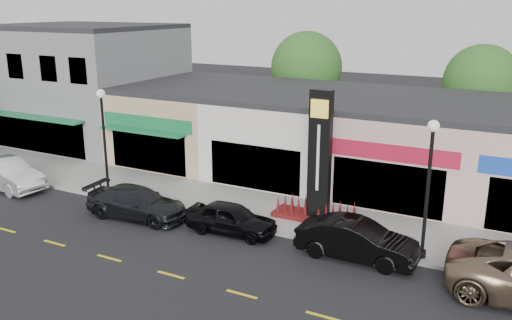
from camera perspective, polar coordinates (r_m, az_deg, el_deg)
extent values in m
plane|color=black|center=(22.99, -4.47, -8.85)|extent=(120.00, 120.00, 0.00)
cube|color=gray|center=(26.44, 0.52, -5.19)|extent=(52.00, 4.30, 0.15)
cube|color=gray|center=(24.60, -1.87, -6.88)|extent=(52.00, 0.20, 0.15)
cube|color=slate|center=(41.59, -17.53, 7.53)|extent=(12.00, 10.00, 8.00)
cube|color=#262628|center=(41.23, -18.02, 13.23)|extent=(12.00, 10.00, 0.30)
cube|color=black|center=(38.77, -22.32, 2.56)|extent=(9.00, 0.10, 2.40)
cube|color=#197242|center=(38.20, -23.09, 4.29)|extent=(9.50, 1.00, 0.14)
cube|color=black|center=(38.84, -23.98, 9.02)|extent=(1.40, 0.10, 1.60)
cube|color=black|center=(36.56, -20.98, 8.97)|extent=(1.40, 0.10, 1.60)
cube|color=black|center=(34.74, -18.19, 8.91)|extent=(1.40, 0.10, 1.60)
cube|color=tan|center=(35.91, -6.40, 4.07)|extent=(7.00, 10.00, 4.50)
cube|color=#262628|center=(35.49, -6.52, 7.86)|extent=(7.00, 10.00, 0.30)
cube|color=black|center=(32.23, -11.24, 0.91)|extent=(5.25, 0.10, 2.40)
cube|color=#197242|center=(31.84, -11.40, 3.86)|extent=(6.30, 0.12, 0.80)
cube|color=#197242|center=(31.58, -11.87, 3.00)|extent=(5.60, 0.90, 0.12)
cube|color=beige|center=(32.60, 3.90, 2.90)|extent=(7.00, 10.00, 4.50)
cube|color=#262628|center=(32.14, 3.98, 7.07)|extent=(7.00, 10.00, 0.30)
cube|color=black|center=(28.51, -0.15, -0.77)|extent=(5.25, 0.10, 2.40)
cube|color=silver|center=(28.06, -0.15, 2.55)|extent=(6.30, 0.12, 0.80)
cube|color=#C7A798|center=(30.57, 16.00, 1.41)|extent=(7.00, 10.00, 4.50)
cube|color=#262628|center=(30.08, 16.35, 5.84)|extent=(7.00, 10.00, 0.30)
cube|color=black|center=(26.16, 13.58, -2.81)|extent=(5.25, 0.10, 2.40)
cube|color=#BB1837|center=(25.67, 13.83, 0.78)|extent=(6.30, 0.12, 0.80)
cylinder|color=#382619|center=(40.90, 5.20, 4.62)|extent=(0.36, 0.36, 3.15)
sphere|color=#245219|center=(40.33, 5.33, 9.71)|extent=(5.20, 5.20, 5.20)
cylinder|color=#382619|center=(38.13, 22.11, 2.51)|extent=(0.36, 0.36, 2.97)
sphere|color=#245219|center=(37.55, 22.65, 7.56)|extent=(4.80, 4.80, 4.80)
cylinder|color=black|center=(29.32, -15.27, -3.14)|extent=(0.32, 0.32, 0.30)
cylinder|color=black|center=(28.62, -15.63, 1.59)|extent=(0.14, 0.14, 5.00)
sphere|color=silver|center=(28.11, -16.03, 6.73)|extent=(0.44, 0.44, 0.44)
cylinder|color=black|center=(22.41, 17.04, -9.40)|extent=(0.32, 0.32, 0.30)
cylinder|color=black|center=(21.49, 17.59, -3.35)|extent=(0.14, 0.14, 5.00)
sphere|color=silver|center=(20.80, 18.19, 3.42)|extent=(0.44, 0.44, 0.44)
cube|color=#51110D|center=(25.12, 6.51, -6.05)|extent=(4.20, 1.30, 0.20)
cube|color=black|center=(24.18, 6.73, 0.33)|extent=(1.00, 0.40, 6.00)
cube|color=yellow|center=(23.48, 6.71, 5.37)|extent=(0.80, 0.05, 0.80)
cube|color=silver|center=(23.99, 6.54, 0.20)|extent=(0.12, 0.04, 3.00)
imported|color=white|center=(32.24, -24.78, -1.37)|extent=(2.29, 5.14, 1.64)
imported|color=black|center=(26.00, -12.42, -4.43)|extent=(2.35, 5.11, 1.45)
imported|color=black|center=(23.75, -2.63, -6.15)|extent=(1.81, 4.13, 1.38)
imported|color=black|center=(21.78, 10.58, -8.31)|extent=(1.72, 4.77, 1.56)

